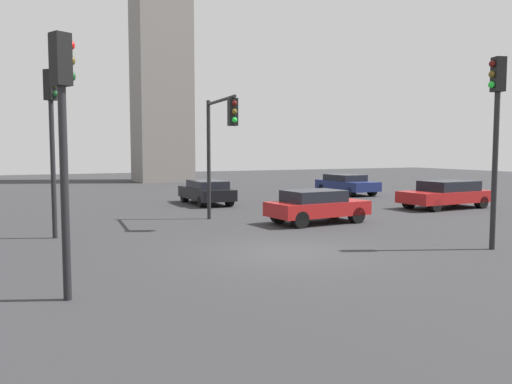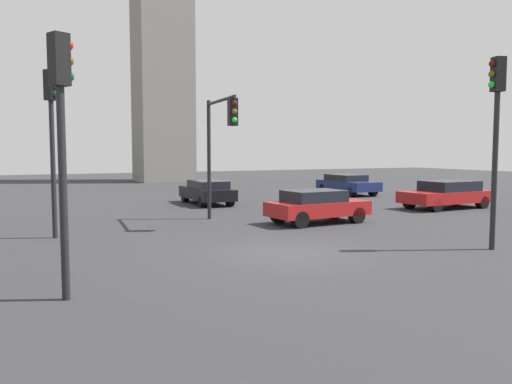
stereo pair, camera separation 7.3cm
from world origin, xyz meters
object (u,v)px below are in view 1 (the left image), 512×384
object	(u,v)px
traffic_light_0	(220,132)
car_1	(317,206)
traffic_light_1	(52,122)
traffic_light_3	(496,117)
car_4	(446,194)
traffic_light_2	(63,116)
car_2	(346,184)
car_3	(207,191)

from	to	relation	value
traffic_light_0	car_1	distance (m)	4.88
traffic_light_1	traffic_light_3	world-z (taller)	traffic_light_3
car_4	traffic_light_2	bearing A→B (deg)	22.61
car_2	car_3	xyz separation A→B (m)	(-10.57, -1.90, -0.02)
car_2	car_4	distance (m)	9.01
traffic_light_0	traffic_light_2	world-z (taller)	traffic_light_2
traffic_light_3	car_2	size ratio (longest dim) A/B	1.21
traffic_light_3	car_1	world-z (taller)	traffic_light_3
traffic_light_0	traffic_light_2	distance (m)	10.79
traffic_light_2	car_4	world-z (taller)	traffic_light_2
traffic_light_0	car_2	xyz separation A→B (m)	(12.70, 9.38, -2.96)
car_1	car_3	distance (m)	9.03
car_3	traffic_light_3	bearing A→B (deg)	-168.15
traffic_light_1	traffic_light_2	size ratio (longest dim) A/B	1.08
traffic_light_2	traffic_light_0	bearing A→B (deg)	26.89
traffic_light_2	car_2	size ratio (longest dim) A/B	1.11
car_2	car_4	size ratio (longest dim) A/B	0.96
car_2	car_4	world-z (taller)	car_4
traffic_light_1	car_2	xyz separation A→B (m)	(18.94, 10.07, -3.17)
car_1	car_2	xyz separation A→B (m)	(9.09, 10.81, -0.01)
traffic_light_1	traffic_light_2	distance (m)	7.85
traffic_light_3	car_1	bearing A→B (deg)	-59.93
traffic_light_2	car_4	distance (m)	21.25
traffic_light_0	traffic_light_3	distance (m)	10.00
car_1	traffic_light_3	bearing A→B (deg)	-79.78
car_2	car_4	xyz separation A→B (m)	(-0.23, -9.00, 0.02)
car_1	car_3	world-z (taller)	car_1
traffic_light_0	car_3	xyz separation A→B (m)	(2.13, 7.47, -2.98)
traffic_light_2	car_4	xyz separation A→B (m)	(19.08, 8.90, -2.89)
traffic_light_0	car_3	bearing A→B (deg)	168.99
traffic_light_0	traffic_light_2	size ratio (longest dim) A/B	0.97
traffic_light_3	car_1	distance (m)	7.88
car_4	traffic_light_1	bearing A→B (deg)	0.86
traffic_light_3	traffic_light_2	bearing A→B (deg)	16.29
traffic_light_0	traffic_light_1	size ratio (longest dim) A/B	0.90
traffic_light_2	car_2	world-z (taller)	traffic_light_2
traffic_light_2	car_1	distance (m)	12.77
car_2	car_3	distance (m)	10.74
traffic_light_1	car_1	xyz separation A→B (m)	(9.86, -0.74, -3.16)
traffic_light_1	car_2	world-z (taller)	traffic_light_1
traffic_light_2	car_3	world-z (taller)	traffic_light_2
car_3	traffic_light_2	bearing A→B (deg)	151.61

